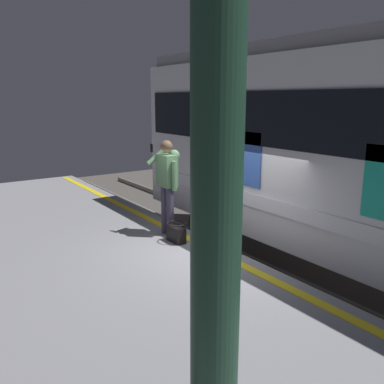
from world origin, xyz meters
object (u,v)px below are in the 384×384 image
passenger (167,179)px  handbag (176,233)px  station_column (217,171)px  train_carriage (366,146)px

passenger → handbag: passenger is taller
handbag → station_column: size_ratio=0.09×
handbag → passenger: bearing=-13.1°
passenger → handbag: bearing=166.9°
passenger → station_column: station_column is taller
handbag → train_carriage: bearing=-125.8°
train_carriage → station_column: size_ratio=2.30×
train_carriage → handbag: 3.57m
train_carriage → passenger: bearing=47.1°
station_column → handbag: bearing=-28.8°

